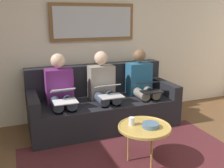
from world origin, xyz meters
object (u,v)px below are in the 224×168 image
object	(u,v)px
laptop_black	(149,87)
person_middle	(104,88)
coffee_table	(144,128)
laptop_silver	(109,90)
bowl	(151,125)
person_left	(142,84)
laptop_white	(64,95)
person_right	(61,92)
couch	(102,105)
cup	(132,121)
framed_mirror	(93,22)

from	to	relation	value
laptop_black	person_middle	xyz separation A→B (m)	(0.64, -0.25, -0.02)
coffee_table	laptop_silver	distance (m)	0.94
bowl	laptop_silver	world-z (taller)	laptop_silver
person_left	laptop_black	distance (m)	0.25
coffee_table	bowl	world-z (taller)	bowl
laptop_silver	laptop_white	size ratio (longest dim) A/B	0.97
bowl	person_right	xyz separation A→B (m)	(0.77, -1.19, 0.13)
laptop_silver	person_right	bearing A→B (deg)	-20.27
coffee_table	laptop_white	size ratio (longest dim) A/B	1.57
couch	cup	world-z (taller)	couch
person_middle	person_right	bearing A→B (deg)	0.00
person_middle	laptop_silver	size ratio (longest dim) A/B	3.11
coffee_table	cup	bearing A→B (deg)	-37.73
framed_mirror	coffee_table	size ratio (longest dim) A/B	2.28
couch	bowl	distance (m)	1.28
cup	laptop_black	size ratio (longest dim) A/B	0.28
laptop_black	laptop_silver	bearing A→B (deg)	-1.19
coffee_table	cup	size ratio (longest dim) A/B	6.59
cup	person_middle	bearing A→B (deg)	-92.14
couch	bowl	bearing A→B (deg)	95.75
coffee_table	person_right	size ratio (longest dim) A/B	0.52
bowl	person_left	xyz separation A→B (m)	(-0.51, -1.19, 0.13)
person_middle	bowl	bearing A→B (deg)	96.07
laptop_white	person_right	bearing A→B (deg)	-90.00
couch	person_left	size ratio (longest dim) A/B	1.93
person_middle	laptop_white	world-z (taller)	person_middle
coffee_table	laptop_white	distance (m)	1.18
couch	laptop_silver	distance (m)	0.44
person_middle	person_right	distance (m)	0.64
bowl	laptop_black	size ratio (longest dim) A/B	0.59
cup	laptop_silver	distance (m)	0.83
laptop_white	couch	bearing A→B (deg)	-154.91
person_right	laptop_white	distance (m)	0.23
coffee_table	cup	world-z (taller)	cup
person_middle	person_right	xyz separation A→B (m)	(0.64, 0.00, 0.00)
person_left	laptop_white	world-z (taller)	person_left
cup	person_left	bearing A→B (deg)	-122.68
framed_mirror	person_middle	size ratio (longest dim) A/B	1.19
laptop_white	framed_mirror	bearing A→B (deg)	-132.93
laptop_black	laptop_silver	size ratio (longest dim) A/B	0.88
coffee_table	cup	distance (m)	0.16
cup	framed_mirror	bearing A→B (deg)	-91.50
cup	person_right	size ratio (longest dim) A/B	0.08
person_right	laptop_white	size ratio (longest dim) A/B	3.02
couch	person_middle	world-z (taller)	person_middle
person_middle	person_left	bearing A→B (deg)	180.00
framed_mirror	person_right	size ratio (longest dim) A/B	1.19
laptop_silver	laptop_white	xyz separation A→B (m)	(0.64, -0.01, -0.00)
framed_mirror	coffee_table	xyz separation A→B (m)	(-0.08, 1.61, -1.11)
laptop_silver	cup	bearing A→B (deg)	87.24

